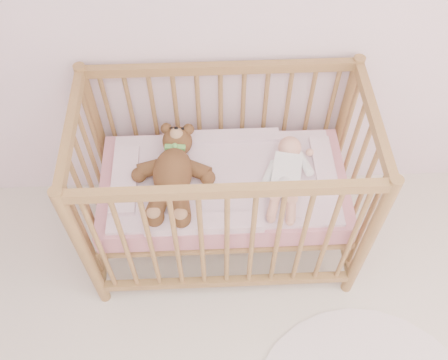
{
  "coord_description": "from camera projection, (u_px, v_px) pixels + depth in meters",
  "views": [
    {
      "loc": [
        -0.27,
        0.16,
        2.54
      ],
      "look_at": [
        -0.21,
        1.55,
        0.62
      ],
      "focal_mm": 40.0,
      "sensor_mm": 36.0,
      "label": 1
    }
  ],
  "objects": [
    {
      "name": "blanket",
      "position": [
        224.0,
        179.0,
        2.45
      ],
      "size": [
        1.1,
        0.58,
        0.06
      ],
      "primitive_type": null,
      "color": "pink",
      "rests_on": "mattress"
    },
    {
      "name": "crib",
      "position": [
        224.0,
        186.0,
        2.5
      ],
      "size": [
        1.36,
        0.76,
        1.0
      ],
      "primitive_type": null,
      "color": "olive",
      "rests_on": "floor"
    },
    {
      "name": "teddy_bear",
      "position": [
        173.0,
        174.0,
        2.36
      ],
      "size": [
        0.47,
        0.63,
        0.16
      ],
      "primitive_type": null,
      "rotation": [
        0.0,
        0.0,
        -0.09
      ],
      "color": "brown",
      "rests_on": "blanket"
    },
    {
      "name": "baby",
      "position": [
        287.0,
        171.0,
        2.38
      ],
      "size": [
        0.35,
        0.56,
        0.12
      ],
      "primitive_type": null,
      "rotation": [
        0.0,
        0.0,
        -0.22
      ],
      "color": "white",
      "rests_on": "blanket"
    },
    {
      "name": "mattress",
      "position": [
        224.0,
        188.0,
        2.51
      ],
      "size": [
        1.22,
        0.62,
        0.13
      ],
      "primitive_type": "cube",
      "color": "#D0828F",
      "rests_on": "crib"
    }
  ]
}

